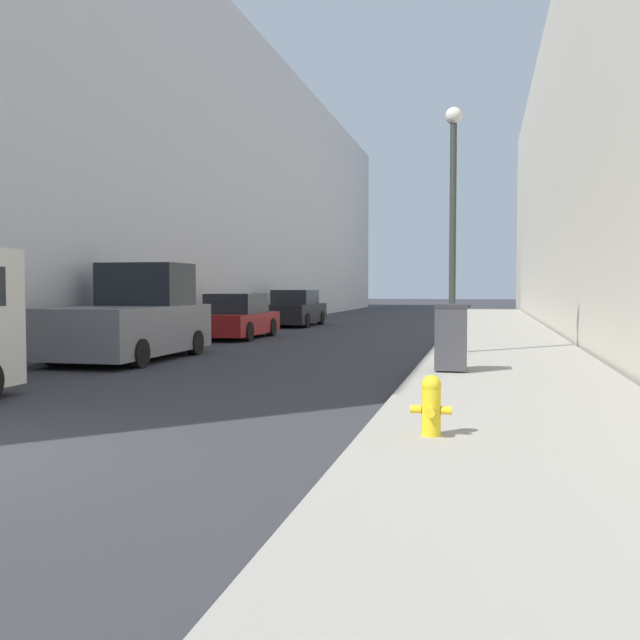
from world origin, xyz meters
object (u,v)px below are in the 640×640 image
(trash_bin, at_px, (451,337))
(lamppost, at_px, (453,215))
(pickup_truck, at_px, (133,320))
(parked_sedan_near, at_px, (237,318))
(fire_hydrant, at_px, (431,404))
(parked_sedan_far, at_px, (295,309))

(trash_bin, height_order, lamppost, lamppost)
(lamppost, xyz_separation_m, pickup_truck, (-7.53, -2.12, -2.57))
(trash_bin, distance_m, pickup_truck, 7.91)
(trash_bin, xyz_separation_m, pickup_truck, (-7.69, 1.87, 0.17))
(trash_bin, xyz_separation_m, parked_sedan_near, (-7.66, 9.21, -0.09))
(fire_hydrant, distance_m, pickup_truck, 11.14)
(trash_bin, relative_size, lamppost, 0.22)
(parked_sedan_near, bearing_deg, parked_sedan_far, 90.36)
(lamppost, xyz_separation_m, parked_sedan_near, (-7.50, 5.22, -2.83))
(parked_sedan_far, bearing_deg, trash_bin, -65.82)
(fire_hydrant, height_order, parked_sedan_far, parked_sedan_far)
(trash_bin, xyz_separation_m, parked_sedan_far, (-7.71, 17.17, -0.04))
(fire_hydrant, xyz_separation_m, lamppost, (-0.22, 10.10, 3.05))
(parked_sedan_far, bearing_deg, pickup_truck, -89.93)
(trash_bin, bearing_deg, parked_sedan_far, 114.18)
(parked_sedan_far, bearing_deg, lamppost, -60.20)
(pickup_truck, distance_m, parked_sedan_near, 7.35)
(parked_sedan_far, bearing_deg, fire_hydrant, -71.54)
(fire_hydrant, height_order, parked_sedan_near, parked_sedan_near)
(trash_bin, bearing_deg, fire_hydrant, -89.40)
(pickup_truck, bearing_deg, lamppost, 15.70)
(fire_hydrant, bearing_deg, parked_sedan_near, 116.74)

